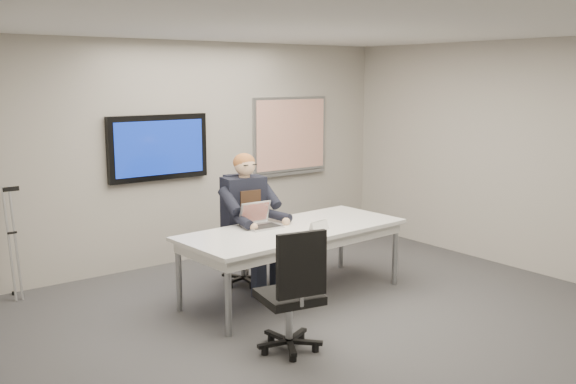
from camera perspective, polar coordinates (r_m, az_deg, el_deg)
floor at (r=6.26m, az=5.51°, el=-11.95°), size 6.00×6.00×0.02m
ceiling at (r=5.82m, az=5.99°, el=14.54°), size 6.00×6.00×0.02m
wall_back at (r=8.31m, az=-8.47°, el=3.50°), size 6.00×0.02×2.80m
wall_left at (r=4.46m, az=-23.94°, el=-3.08°), size 0.02×6.00×2.80m
wall_right at (r=8.20m, az=21.35°, el=2.82°), size 0.02×6.00×2.80m
conference_table at (r=6.87m, az=0.48°, el=-3.91°), size 2.54×1.18×0.77m
tv_display at (r=8.02m, az=-11.44°, el=3.89°), size 1.30×0.09×0.80m
whiteboard at (r=9.11m, az=0.21°, el=5.02°), size 1.25×0.08×1.10m
office_chair_far at (r=7.45m, az=-4.07°, el=-5.68°), size 0.64×0.64×1.02m
office_chair_near at (r=5.61m, az=0.32°, el=-10.77°), size 0.62×0.62×1.11m
seated_person at (r=7.15m, az=-3.06°, el=-3.90°), size 0.50×0.85×1.52m
crutch at (r=7.45m, az=-23.31°, el=-4.01°), size 0.37×0.55×1.30m
laptop at (r=6.89m, az=-2.52°, el=-2.57°), size 0.38×0.35×0.26m
name_tent at (r=6.73m, az=2.75°, el=-3.00°), size 0.27×0.13×0.10m
pen at (r=6.51m, az=2.22°, el=-3.86°), size 0.06×0.14×0.01m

